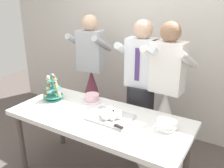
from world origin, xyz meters
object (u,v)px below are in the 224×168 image
Objects in this scene: cupcake_stand at (53,89)px; person_bride at (164,119)px; person_groom at (140,99)px; plate_stack at (167,125)px; person_guest at (92,93)px; dessert_table at (99,122)px; round_cake at (92,98)px; main_cake_tray at (110,115)px.

person_bride reaches higher than cupcake_stand.
plate_stack is at bearing -46.96° from person_groom.
person_bride is 1.16m from person_guest.
dessert_table is 0.39m from round_cake.
cupcake_stand is 1.01m from person_groom.
person_guest reaches higher than dessert_table.
person_bride is 1.00× the size of person_guest.
round_cake is (0.41, 0.19, -0.08)m from cupcake_stand.
person_guest is at bearing 126.11° from round_cake.
person_groom and person_guest have the same top height.
cupcake_stand is 1.72× the size of plate_stack.
main_cake_tray is 0.73m from person_bride.
plate_stack reaches higher than dessert_table.
person_groom is (0.15, 0.64, 0.05)m from dessert_table.
plate_stack is 0.11× the size of person_guest.
round_cake is (-0.92, 0.16, -0.01)m from plate_stack.
round_cake is at bearing -137.18° from person_groom.
cupcake_stand is 0.18× the size of person_guest.
person_bride is at bearing -5.88° from person_groom.
main_cake_tray is 0.26× the size of person_groom.
person_groom is at bearing 174.12° from person_bride.
dessert_table is 0.67m from plate_stack.
person_guest is at bearing 169.35° from person_bride.
dessert_table is 4.15× the size of main_cake_tray.
main_cake_tray is 0.26× the size of person_bride.
person_guest is (-0.01, 0.75, -0.31)m from cupcake_stand.
round_cake is 0.57m from person_groom.
main_cake_tray is 1.81× the size of round_cake.
round_cake is at bearing 135.77° from dessert_table.
plate_stack is 0.74× the size of round_cake.
cupcake_stand reaches higher than plate_stack.
person_groom is 0.86m from person_guest.
dessert_table is at bearing -175.44° from main_cake_tray.
cupcake_stand is 1.33m from plate_stack.
dessert_table is 1.08× the size of person_groom.
person_groom is (0.02, 0.63, -0.07)m from main_cake_tray.
dessert_table is 1.08× the size of person_bride.
person_guest is (-1.14, 0.21, 0.00)m from person_bride.
main_cake_tray reaches higher than round_cake.
dessert_table is 5.90× the size of cupcake_stand.
cupcake_stand is at bearing -145.23° from person_groom.
round_cake is at bearing 24.60° from cupcake_stand.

